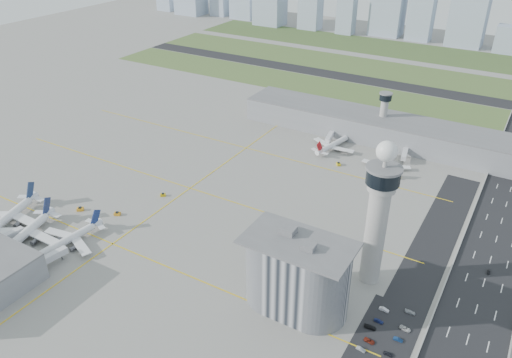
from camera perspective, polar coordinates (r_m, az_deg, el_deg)
The scene contains 53 objects.
ground at distance 241.40m, azimuth -4.26°, elevation -6.63°, with size 1000.00×1000.00×0.00m, color #98958D.
grass_strip_0 at distance 430.26m, azimuth 10.81°, elevation 9.68°, with size 480.00×50.00×0.08m, color #47632F.
grass_strip_1 at distance 498.25m, azimuth 13.98°, elevation 12.06°, with size 480.00×60.00×0.08m, color #4B5F2D.
grass_strip_2 at distance 572.71m, azimuth 16.57°, elevation 13.93°, with size 480.00×70.00×0.08m, color #415829.
runway at distance 463.53m, azimuth 12.49°, elevation 10.94°, with size 480.00×22.00×0.10m, color black.
highway at distance 212.53m, azimuth 23.34°, elevation -15.45°, with size 28.00×500.00×0.10m, color black.
barrier_left at distance 212.58m, azimuth 19.60°, elevation -14.33°, with size 0.60×500.00×1.20m, color #9E9E99.
barrier_right at distance 212.66m, azimuth 27.16°, elevation -16.28°, with size 0.60×500.00×1.20m, color #9E9E99.
landside_road at distance 206.64m, azimuth 15.88°, elevation -15.32°, with size 18.00×260.00×0.08m, color black.
parking_lot at distance 198.45m, azimuth 14.27°, elevation -17.34°, with size 20.00×44.00×0.10m, color black.
taxiway_line_h_0 at distance 245.82m, azimuth -16.07°, elevation -7.14°, with size 260.00×0.60×0.01m, color yellow.
taxiway_line_h_1 at distance 281.83m, azimuth -7.54°, elevation -1.05°, with size 260.00×0.60×0.01m, color yellow.
taxiway_line_h_2 at distance 325.01m, azimuth -1.13°, elevation 3.57°, with size 260.00×0.60×0.01m, color yellow.
taxiway_line_v at distance 281.83m, azimuth -7.54°, elevation -1.05°, with size 0.60×260.00×0.01m, color yellow.
control_tower at distance 202.16m, azimuth 13.82°, elevation -3.40°, with size 14.00×14.00×64.50m.
secondary_tower at distance 342.55m, azimuth 14.39°, elevation 7.45°, with size 8.60×8.60×31.90m.
admin_building at distance 196.19m, azimuth 4.68°, elevation -10.83°, with size 42.00×24.00×33.50m.
terminal_pier at distance 342.52m, azimuth 15.64°, elevation 5.29°, with size 210.00×32.00×15.80m.
airplane_near_a at distance 275.28m, azimuth -26.72°, elevation -3.55°, with size 45.33×38.53×12.69m, color white, non-canonical shape.
airplane_near_b at distance 258.79m, azimuth -25.17°, elevation -5.36°, with size 43.90×37.31×12.29m, color white, non-canonical shape.
airplane_near_c at distance 248.29m, azimuth -20.87°, elevation -6.12°, with size 38.32×32.57×10.73m, color white, non-canonical shape.
airplane_far_a at distance 326.28m, azimuth 8.91°, elevation 4.29°, with size 36.06×30.65×10.10m, color white, non-canonical shape.
airplane_far_b at distance 308.98m, azimuth 14.71°, elevation 2.08°, with size 34.28×29.14×9.60m, color white, non-canonical shape.
jet_bridge_near_2 at distance 238.36m, azimuth -23.68°, elevation -9.15°, with size 14.00×3.00×5.70m, color silver, non-canonical shape.
jet_bridge_far_0 at distance 340.96m, azimuth 8.66°, elevation 5.04°, with size 14.00×3.00×5.70m, color silver, non-canonical shape.
jet_bridge_far_1 at distance 327.89m, azimuth 16.71°, elevation 3.05°, with size 14.00×3.00×5.70m, color silver, non-canonical shape.
tug_0 at distance 265.20m, azimuth -24.05°, elevation -5.57°, with size 2.16×3.14×1.83m, color #D18E05, non-canonical shape.
tug_1 at distance 275.12m, azimuth -19.45°, elevation -3.23°, with size 2.34×3.41×1.98m, color #F7A21D, non-canonical shape.
tug_2 at distance 265.65m, azimuth -15.58°, elevation -3.82°, with size 2.16×3.15×1.83m, color orange, non-canonical shape.
tug_3 at distance 276.48m, azimuth -10.58°, elevation -1.77°, with size 2.00×2.92×1.69m, color gold, non-canonical shape.
tug_4 at distance 307.29m, azimuth 9.42°, elevation 1.73°, with size 2.23×3.24×1.88m, color gold, non-canonical shape.
tug_5 at distance 300.76m, azimuth 15.87°, elevation 0.31°, with size 2.47×3.59×2.08m, color gold, non-canonical shape.
car_lot_1 at distance 192.82m, azimuth 11.89°, elevation -18.49°, with size 1.23×3.52×1.16m, color #959CA0.
car_lot_2 at distance 196.16m, azimuth 12.83°, elevation -17.59°, with size 1.85×4.02×1.12m, color maroon.
car_lot_3 at distance 200.89m, azimuth 12.90°, elevation -16.16°, with size 1.82×4.49×1.30m, color black.
car_lot_4 at distance 203.91m, azimuth 13.84°, elevation -15.47°, with size 1.51×3.74×1.28m, color navy.
car_lot_5 at distance 208.95m, azimuth 14.42°, elevation -14.23°, with size 1.37×3.92×1.29m, color silver.
car_lot_8 at distance 193.49m, azimuth 14.88°, elevation -18.75°, with size 1.41×3.51×1.20m, color black.
car_lot_9 at distance 199.11m, azimuth 15.93°, elevation -17.22°, with size 1.23×3.52×1.16m, color navy.
car_lot_10 at distance 203.64m, azimuth 16.67°, elevation -16.06°, with size 1.99×4.31×1.20m, color silver.
car_lot_11 at distance 210.65m, azimuth 17.21°, elevation -14.32°, with size 1.64×4.04×1.17m, color #A4A8AF.
car_hw_1 at distance 241.84m, azimuth 25.05°, elevation -9.59°, with size 1.14×3.28×1.08m, color black.
car_hw_4 at distance 366.52m, azimuth 26.99°, elevation 3.42°, with size 1.45×3.62×1.23m, color #969BA8.
skyline_bldg_0 at distance 771.52m, azimuth -10.15°, elevation 19.43°, with size 24.05×19.24×26.50m, color #9EADC1.
skyline_bldg_2 at distance 726.23m, azimuth -4.13°, elevation 19.18°, with size 22.81×18.25×26.79m, color #9EADC1.
skyline_bldg_3 at distance 705.44m, azimuth -1.34°, elevation 19.36°, with size 32.30×25.84×36.93m, color #9EADC1.
skyline_bldg_4 at distance 665.67m, azimuth 1.62°, elevation 19.77°, with size 35.81×28.65×60.36m, color #9EADC1.
skyline_bldg_5 at distance 644.84m, azimuth 6.31°, elevation 19.60°, with size 25.49×20.39×66.89m, color #9EADC1.
skyline_bldg_6 at distance 627.23m, azimuth 10.30°, elevation 18.04°, with size 20.04×16.03×45.20m, color #9EADC1.
skyline_bldg_7 at distance 630.01m, azimuth 14.88°, elevation 18.36°, with size 35.76×28.61×61.22m, color #9EADC1.
skyline_bldg_8 at distance 613.14m, azimuth 18.59°, elevation 18.63°, with size 26.33×21.06×83.39m, color #9EADC1.
skyline_bldg_9 at distance 606.83m, azimuth 23.14°, elevation 16.71°, with size 36.96×29.57×62.11m, color #9EADC1.
skyline_bldg_10 at distance 597.35m, azimuth 26.77°, elevation 14.06°, with size 23.01×18.41×27.75m, color #9EADC1.
Camera 1 is at (114.42, -158.36, 141.79)m, focal length 35.00 mm.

